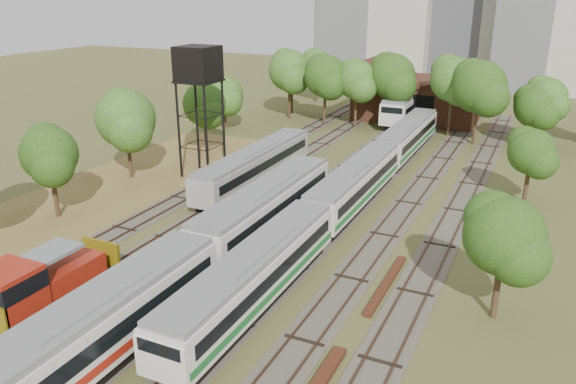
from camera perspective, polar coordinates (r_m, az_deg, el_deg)
The scene contains 14 objects.
ground at distance 30.11m, azimuth -11.81°, elevation -14.98°, with size 240.00×240.00×0.00m, color #475123.
dry_grass_patch at distance 46.55m, azimuth -23.85°, elevation -3.28°, with size 14.00×60.00×0.04m, color brown.
tracks at distance 50.13m, azimuth 4.76°, elevation 0.08°, with size 24.60×80.00×0.19m.
railcar_red_set at distance 33.99m, azimuth -9.16°, elevation -6.65°, with size 2.99×34.57×3.70m.
railcar_green_set at distance 46.68m, azimuth 6.88°, elevation 0.76°, with size 2.75×52.08×3.39m.
railcar_rear at distance 78.65m, azimuth 12.03°, elevation 8.60°, with size 3.22×16.08×3.99m.
shunter_locomotive at distance 33.60m, azimuth -24.13°, elevation -8.90°, with size 2.86×8.10×3.74m.
old_grey_coach at distance 51.39m, azimuth -3.35°, elevation 2.72°, with size 2.71×18.00×3.34m.
water_tower at distance 52.90m, azimuth -9.12°, elevation 12.39°, with size 3.53×3.53×12.19m.
rail_pile_far at distance 35.07m, azimuth 9.96°, elevation -9.19°, with size 0.49×7.77×0.25m, color #502616.
maintenance_shed at distance 80.24m, azimuth 13.13°, elevation 9.32°, with size 16.45×11.55×7.58m.
tree_band_left at distance 59.01m, azimuth -12.00°, elevation 8.25°, with size 8.52×77.28×8.86m.
tree_band_far at distance 70.47m, azimuth 14.95°, elevation 10.54°, with size 48.33×9.41×9.64m.
tree_band_right at distance 51.54m, azimuth 23.21°, elevation 4.51°, with size 4.87×42.69×7.10m.
Camera 1 is at (15.70, -19.22, 17.04)m, focal length 35.00 mm.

